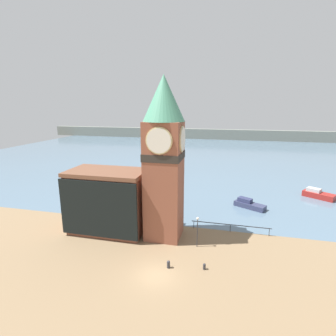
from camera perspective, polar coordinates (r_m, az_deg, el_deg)
name	(u,v)px	position (r m, az deg, el deg)	size (l,w,h in m)	color
ground_plane	(155,275)	(28.42, -2.79, -22.32)	(160.00, 160.00, 0.00)	#846B4C
water	(210,153)	(95.31, 9.20, 3.27)	(160.00, 120.00, 0.00)	slate
far_shoreline	(217,134)	(134.52, 10.55, 7.24)	(180.00, 3.00, 5.00)	gray
pier_railing	(230,225)	(36.87, 13.44, -12.05)	(10.48, 0.08, 1.09)	#232328
clock_tower	(164,156)	(31.85, -0.88, 2.69)	(4.99, 4.99, 20.10)	brown
pier_building	(108,201)	(35.99, -13.00, -7.03)	(10.23, 5.88, 8.39)	brown
boat_near	(249,204)	(46.01, 17.19, -7.57)	(5.25, 3.92, 1.49)	#333856
boat_far	(318,194)	(55.82, 29.85, -5.00)	(5.52, 4.68, 1.65)	maroon
mooring_bollard_near	(168,264)	(29.17, 0.10, -20.16)	(0.35, 0.35, 0.84)	#2D2D33
mooring_bollard_far	(204,266)	(29.25, 7.91, -20.41)	(0.30, 0.30, 0.68)	#2D2D33
lamp_post	(197,226)	(31.95, 6.43, -12.45)	(0.32, 0.32, 3.83)	#2D2D33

